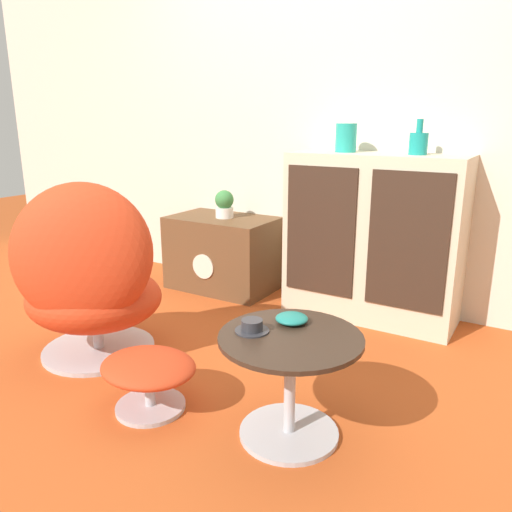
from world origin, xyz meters
TOP-DOWN VIEW (x-y plane):
  - ground_plane at (0.00, 0.00)m, footprint 12.00×12.00m
  - wall_back at (0.00, 1.47)m, footprint 6.40×0.06m
  - sideboard at (0.48, 1.24)m, footprint 1.03×0.42m
  - tv_console at (-0.62, 1.21)m, footprint 0.75×0.48m
  - egg_chair at (-0.56, -0.05)m, footprint 0.92×0.90m
  - ottoman at (0.02, -0.26)m, footprint 0.42×0.36m
  - coffee_table at (0.62, -0.12)m, footprint 0.55×0.55m
  - vase_leftmost at (0.27, 1.24)m, footprint 0.12×0.12m
  - vase_inner_left at (0.70, 1.24)m, footprint 0.10×0.10m
  - potted_plant at (-0.60, 1.21)m, footprint 0.13×0.13m
  - teacup at (0.47, -0.16)m, footprint 0.13×0.13m
  - bowl at (0.56, -0.01)m, footprint 0.13×0.13m

SIDE VIEW (x-z plane):
  - ground_plane at x=0.00m, z-range 0.00..0.00m
  - ottoman at x=0.02m, z-range 0.05..0.30m
  - tv_console at x=-0.62m, z-range 0.00..0.52m
  - coffee_table at x=0.62m, z-range 0.05..0.48m
  - egg_chair at x=-0.56m, z-range -0.04..0.90m
  - bowl at x=0.56m, z-range 0.42..0.46m
  - teacup at x=0.47m, z-range 0.42..0.47m
  - sideboard at x=0.48m, z-range 0.00..1.01m
  - potted_plant at x=-0.60m, z-range 0.52..0.72m
  - vase_inner_left at x=0.70m, z-range 0.98..1.17m
  - vase_leftmost at x=0.27m, z-range 1.01..1.17m
  - wall_back at x=0.00m, z-range 0.00..2.60m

